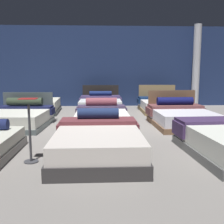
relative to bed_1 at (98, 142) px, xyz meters
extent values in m
cube|color=gray|center=(0.03, 2.78, -0.27)|extent=(18.00, 18.00, 0.02)
cube|color=navy|center=(0.03, 7.19, 1.49)|extent=(18.00, 0.06, 3.50)
cube|color=#343132|center=(0.00, -0.06, -0.15)|extent=(1.55, 2.16, 0.22)
cube|color=silver|center=(0.00, -0.06, 0.09)|extent=(1.49, 2.10, 0.27)
cube|color=brown|center=(0.00, 0.70, 0.26)|extent=(1.52, 0.58, 0.07)
cube|color=brown|center=(-0.78, 0.70, 0.12)|extent=(0.08, 0.58, 0.20)
cube|color=brown|center=(0.77, 0.71, 0.12)|extent=(0.08, 0.58, 0.20)
cylinder|color=navy|center=(0.00, 0.79, 0.40)|extent=(0.85, 0.23, 0.22)
cube|color=#402D54|center=(2.34, 0.64, 0.27)|extent=(1.44, 0.70, 0.06)
cube|color=#402D54|center=(1.63, 0.59, 0.10)|extent=(0.10, 0.62, 0.28)
cube|color=#4A5455|center=(-2.26, 2.66, -0.20)|extent=(1.73, 2.06, 0.13)
cube|color=silver|center=(-2.26, 2.66, 0.02)|extent=(1.67, 1.99, 0.31)
cube|color=#4A5455|center=(-2.21, 3.65, 0.18)|extent=(1.54, 0.12, 0.89)
cube|color=#161B40|center=(-2.23, 3.39, 0.20)|extent=(1.63, 0.55, 0.06)
cube|color=#161B40|center=(-1.41, 3.35, 0.08)|extent=(0.08, 0.46, 0.19)
cylinder|color=#303C2C|center=(-2.23, 3.36, 0.38)|extent=(1.05, 0.29, 0.23)
cube|color=black|center=(0.08, 2.64, -0.19)|extent=(1.49, 2.13, 0.15)
cube|color=white|center=(0.08, 2.64, 0.02)|extent=(1.43, 2.07, 0.27)
cube|color=#3B2F4A|center=(0.07, 3.42, 0.20)|extent=(1.45, 0.51, 0.07)
cube|color=#3B2F4A|center=(-0.67, 3.42, 0.02)|extent=(0.08, 0.50, 0.27)
cube|color=#3B2F4A|center=(0.81, 3.43, 0.02)|extent=(0.08, 0.50, 0.27)
cylinder|color=brown|center=(0.07, 3.42, 0.35)|extent=(0.95, 0.26, 0.25)
cube|color=brown|center=(2.34, 2.60, -0.19)|extent=(1.65, 2.09, 0.14)
cube|color=silver|center=(2.34, 2.60, 0.03)|extent=(1.59, 2.03, 0.30)
cube|color=brown|center=(2.31, 3.62, 0.21)|extent=(1.50, 0.08, 0.94)
cube|color=brown|center=(2.32, 3.25, 0.22)|extent=(1.59, 0.73, 0.08)
cube|color=brown|center=(1.51, 3.23, 0.07)|extent=(0.10, 0.68, 0.22)
cube|color=brown|center=(3.12, 3.27, 0.07)|extent=(0.10, 0.68, 0.22)
cylinder|color=#0F1350|center=(2.32, 3.28, 0.37)|extent=(1.10, 0.28, 0.25)
cube|color=#282F30|center=(-2.29, 5.36, -0.19)|extent=(1.60, 2.09, 0.14)
cube|color=silver|center=(-2.29, 5.36, 0.04)|extent=(1.53, 2.03, 0.33)
cube|color=black|center=(0.04, 5.42, -0.19)|extent=(1.62, 2.03, 0.14)
cube|color=silver|center=(0.04, 5.42, 0.04)|extent=(1.56, 1.97, 0.33)
cube|color=black|center=(0.05, 6.42, 0.22)|extent=(1.51, 0.05, 0.97)
cube|color=#3B2F57|center=(0.05, 6.05, 0.25)|extent=(1.58, 0.71, 0.08)
cube|color=#3B2F57|center=(-0.77, 6.05, 0.10)|extent=(0.09, 0.70, 0.22)
cube|color=#3B2F57|center=(0.86, 6.04, 0.10)|extent=(0.09, 0.70, 0.22)
cylinder|color=navy|center=(0.05, 6.11, 0.39)|extent=(0.90, 0.20, 0.19)
cube|color=#92764B|center=(2.40, 5.31, -0.19)|extent=(1.64, 2.03, 0.14)
cube|color=white|center=(2.40, 5.31, 0.03)|extent=(1.58, 1.97, 0.30)
cube|color=#92764B|center=(2.42, 6.31, 0.23)|extent=(1.52, 0.06, 0.98)
cube|color=#0F2348|center=(2.41, 6.00, 0.21)|extent=(1.60, 0.59, 0.07)
cube|color=#0F2348|center=(1.60, 6.01, 0.08)|extent=(0.08, 0.58, 0.18)
cube|color=#0F2348|center=(3.22, 5.99, 0.08)|extent=(0.08, 0.58, 0.18)
cylinder|color=#3F3F44|center=(-1.13, -0.24, -0.25)|extent=(0.24, 0.24, 0.02)
cylinder|color=#3F3F44|center=(-1.13, -0.24, 0.23)|extent=(0.04, 0.04, 0.98)
cube|color=#B21E1E|center=(-1.13, -0.24, 0.82)|extent=(0.28, 0.20, 0.01)
cylinder|color=silver|center=(4.15, 6.61, 1.49)|extent=(0.31, 0.31, 3.50)
camera|label=1|loc=(0.05, -4.54, 1.25)|focal=41.82mm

